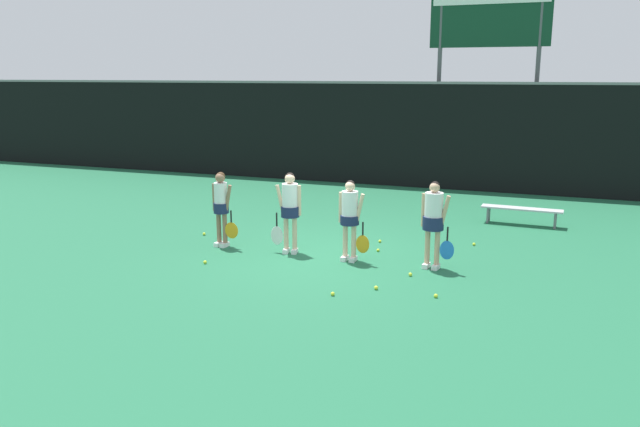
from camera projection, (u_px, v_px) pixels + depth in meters
name	position (u px, v px, depth m)	size (l,w,h in m)	color
ground_plane	(321.00, 256.00, 12.90)	(140.00, 140.00, 0.00)	#216642
fence_windscreen	(413.00, 135.00, 20.40)	(60.00, 0.08, 3.45)	black
scoreboard	(489.00, 38.00, 19.79)	(3.75, 0.15, 6.15)	#515156
bench_courtside	(522.00, 210.00, 15.48)	(1.96, 0.44, 0.43)	#B2B2B7
player_0	(221.00, 203.00, 13.43)	(0.63, 0.33, 1.64)	#8C664C
player_1	(290.00, 206.00, 12.92)	(0.64, 0.38, 1.70)	beige
player_2	(350.00, 214.00, 12.38)	(0.65, 0.38, 1.64)	beige
player_3	(434.00, 217.00, 11.88)	(0.67, 0.40, 1.71)	tan
tennis_ball_0	(378.00, 250.00, 13.21)	(0.06, 0.06, 0.06)	#CCE033
tennis_ball_1	(376.00, 288.00, 10.88)	(0.07, 0.07, 0.07)	#CCE033
tennis_ball_2	(436.00, 296.00, 10.48)	(0.07, 0.07, 0.07)	#CCE033
tennis_ball_3	(333.00, 294.00, 10.58)	(0.07, 0.07, 0.07)	#CCE033
tennis_ball_4	(380.00, 241.00, 13.92)	(0.07, 0.07, 0.07)	#CCE033
tennis_ball_5	(204.00, 234.00, 14.55)	(0.07, 0.07, 0.07)	#CCE033
tennis_ball_6	(410.00, 274.00, 11.61)	(0.07, 0.07, 0.07)	#CCE033
tennis_ball_7	(474.00, 244.00, 13.67)	(0.07, 0.07, 0.07)	#CCE033
tennis_ball_8	(205.00, 262.00, 12.36)	(0.07, 0.07, 0.07)	#CCE033
tennis_ball_9	(273.00, 235.00, 14.48)	(0.07, 0.07, 0.07)	#CCE033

